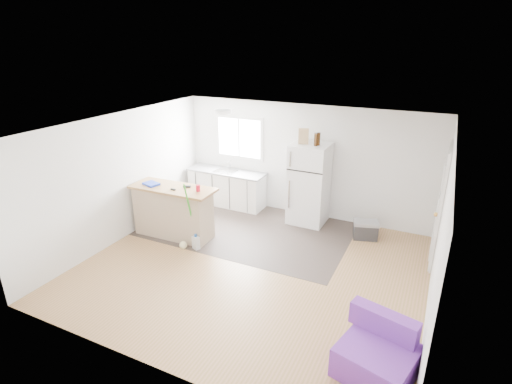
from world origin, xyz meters
TOP-DOWN VIEW (x-y plane):
  - room at (0.00, 0.00)m, footprint 5.51×5.01m
  - vinyl_zone at (-0.73, 1.25)m, footprint 4.05×2.50m
  - window at (-1.55, 2.49)m, footprint 1.18×0.06m
  - interior_door at (2.72, 1.55)m, footprint 0.11×0.92m
  - ceiling_fixture at (-1.20, 1.20)m, footprint 0.30×0.30m
  - kitchen_cabinets at (-1.75, 2.21)m, footprint 1.84×0.59m
  - peninsula at (-1.90, 0.40)m, footprint 1.67×0.67m
  - refrigerator at (0.25, 2.13)m, footprint 0.75×0.72m
  - cooler at (1.51, 1.89)m, footprint 0.54×0.44m
  - purple_seat at (2.30, -1.42)m, footprint 0.97×0.95m
  - cleaner_jug at (-1.22, 0.10)m, footprint 0.16×0.14m
  - mop at (-1.41, 0.06)m, footprint 0.22×0.37m
  - red_cup at (-1.32, 0.43)m, footprint 0.10×0.10m
  - blue_tray at (-2.33, 0.33)m, footprint 0.35×0.30m
  - tool_a at (-1.63, 0.51)m, footprint 0.15×0.09m
  - tool_b at (-1.78, 0.28)m, footprint 0.10×0.05m
  - cardboard_box at (0.09, 2.09)m, footprint 0.22×0.16m
  - bottle_left at (0.36, 2.04)m, footprint 0.08×0.08m
  - bottle_right at (0.40, 2.11)m, footprint 0.08×0.08m

SIDE VIEW (x-z plane):
  - vinyl_zone at x=-0.73m, z-range 0.00..0.00m
  - cleaner_jug at x=-1.22m, z-range -0.02..0.28m
  - cooler at x=1.51m, z-range 0.00..0.36m
  - mop at x=-1.41m, z-range -0.43..0.89m
  - purple_seat at x=2.30m, z-range -0.09..0.57m
  - kitchen_cabinets at x=-1.75m, z-range -0.12..0.96m
  - peninsula at x=-1.90m, z-range 0.01..1.02m
  - refrigerator at x=0.25m, z-range 0.00..1.68m
  - interior_door at x=2.72m, z-range -0.03..2.07m
  - tool_b at x=-1.78m, z-range 1.01..1.04m
  - tool_a at x=-1.63m, z-range 1.01..1.04m
  - blue_tray at x=-2.33m, z-range 1.01..1.05m
  - red_cup at x=-1.32m, z-range 1.01..1.13m
  - room at x=0.00m, z-range -0.01..2.41m
  - window at x=-1.55m, z-range 1.06..2.04m
  - bottle_left at x=0.36m, z-range 1.68..1.93m
  - bottle_right at x=0.40m, z-range 1.68..1.93m
  - cardboard_box at x=0.09m, z-range 1.68..1.98m
  - ceiling_fixture at x=-1.20m, z-range 2.32..2.40m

